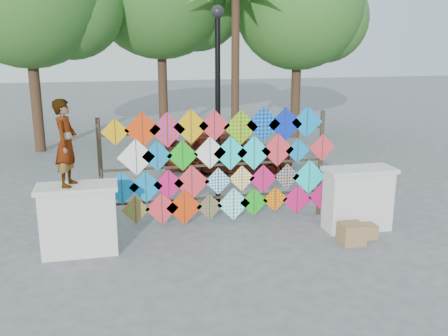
{
  "coord_description": "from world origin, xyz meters",
  "views": [
    {
      "loc": [
        -2.03,
        -8.91,
        3.72
      ],
      "look_at": [
        0.12,
        0.6,
        1.23
      ],
      "focal_mm": 40.0,
      "sensor_mm": 36.0,
      "label": 1
    }
  ],
  "objects_px": {
    "vendor_woman": "(66,143)",
    "sedan": "(229,151)",
    "kite_rack": "(221,166)",
    "lamppost": "(218,89)"
  },
  "relations": [
    {
      "from": "vendor_woman",
      "to": "sedan",
      "type": "distance_m",
      "value": 6.58
    },
    {
      "from": "kite_rack",
      "to": "sedan",
      "type": "height_order",
      "value": "kite_rack"
    },
    {
      "from": "kite_rack",
      "to": "lamppost",
      "type": "distance_m",
      "value": 1.94
    },
    {
      "from": "vendor_woman",
      "to": "sedan",
      "type": "bearing_deg",
      "value": -24.68
    },
    {
      "from": "lamppost",
      "to": "sedan",
      "type": "bearing_deg",
      "value": 71.89
    },
    {
      "from": "lamppost",
      "to": "vendor_woman",
      "type": "bearing_deg",
      "value": -144.78
    },
    {
      "from": "sedan",
      "to": "lamppost",
      "type": "distance_m",
      "value": 3.6
    },
    {
      "from": "kite_rack",
      "to": "lamppost",
      "type": "height_order",
      "value": "lamppost"
    },
    {
      "from": "kite_rack",
      "to": "vendor_woman",
      "type": "xyz_separation_m",
      "value": [
        -2.9,
        -0.92,
        0.79
      ]
    },
    {
      "from": "kite_rack",
      "to": "vendor_woman",
      "type": "relative_size",
      "value": 3.29
    }
  ]
}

